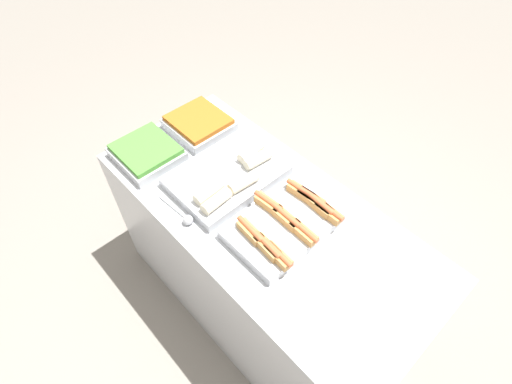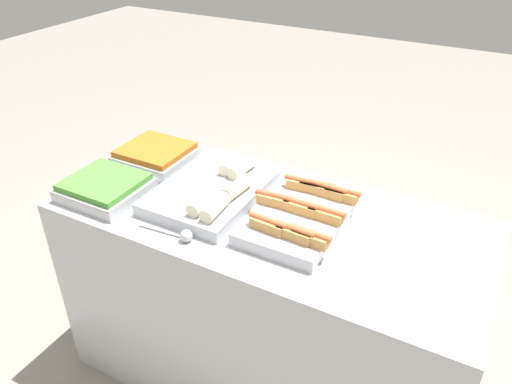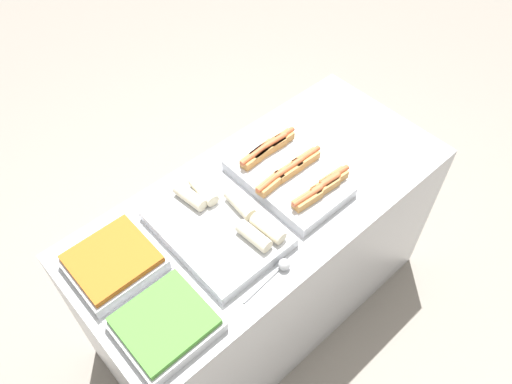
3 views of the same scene
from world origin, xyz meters
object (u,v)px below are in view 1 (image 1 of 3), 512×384
tray_side_back (199,124)px  serving_spoon_near (185,218)px  tray_hotdogs (287,223)px  tray_side_front (147,153)px  tray_wraps (228,176)px

tray_side_back → serving_spoon_near: size_ratio=1.33×
tray_hotdogs → tray_side_back: tray_hotdogs is taller
tray_hotdogs → serving_spoon_near: tray_hotdogs is taller
tray_hotdogs → tray_side_front: 0.76m
tray_side_back → serving_spoon_near: tray_side_back is taller
tray_hotdogs → serving_spoon_near: size_ratio=2.12×
tray_wraps → tray_hotdogs: bearing=0.6°
tray_wraps → tray_side_front: 0.42m
tray_side_front → serving_spoon_near: size_ratio=1.33×
tray_hotdogs → tray_wraps: 0.36m
tray_side_front → serving_spoon_near: 0.43m
tray_side_back → tray_side_front: bearing=-90.0°
tray_wraps → tray_side_front: bearing=-153.7°
tray_side_back → serving_spoon_near: (0.42, -0.40, -0.02)m
tray_wraps → serving_spoon_near: bearing=-80.3°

